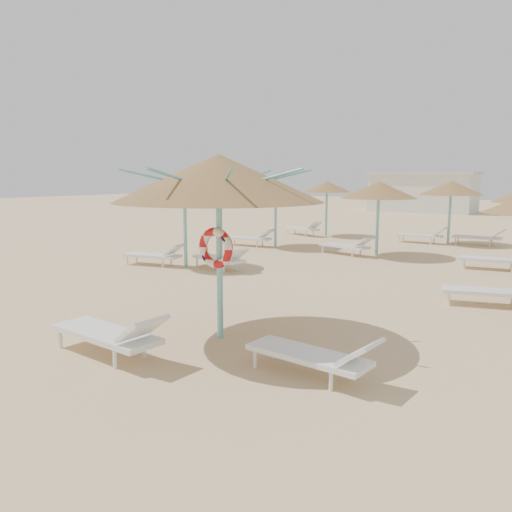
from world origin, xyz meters
The scene contains 6 objects.
ground centered at (0.00, 0.00, 0.00)m, with size 120.00×120.00×0.00m, color tan.
main_palapa centered at (0.37, 0.00, 2.82)m, with size 3.62×3.62×3.24m.
lounger_main_a centered at (-0.48, -1.72, 0.39)m, with size 2.29×0.82×0.82m.
lounger_main_b centered at (2.61, -0.65, 0.34)m, with size 2.03×0.76×0.72m.
palapa_field centered at (1.44, 10.21, 2.29)m, with size 18.69×13.56×2.71m.
service_hut centered at (-6.00, 35.00, 1.64)m, with size 8.40×4.40×3.25m.
Camera 1 is at (5.71, -6.76, 2.86)m, focal length 35.00 mm.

